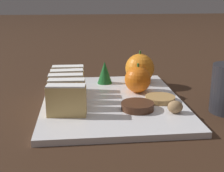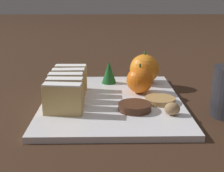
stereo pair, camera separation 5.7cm
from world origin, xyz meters
name	(u,v)px [view 1 (the left image)]	position (x,y,z in m)	size (l,w,h in m)	color
ground_plane	(112,104)	(0.00, 0.00, 0.00)	(6.00, 6.00, 0.00)	#382316
serving_platter	(112,101)	(0.00, 0.00, 0.01)	(0.30, 0.38, 0.01)	white
stollen_slice_front	(66,100)	(-0.10, -0.09, 0.04)	(0.08, 0.03, 0.06)	tan
stollen_slice_second	(67,94)	(-0.10, -0.05, 0.04)	(0.08, 0.03, 0.06)	tan
stollen_slice_third	(66,88)	(-0.10, -0.01, 0.04)	(0.07, 0.03, 0.06)	tan
stollen_slice_fourth	(67,83)	(-0.10, 0.03, 0.04)	(0.08, 0.03, 0.06)	tan
stollen_slice_fifth	(68,79)	(-0.10, 0.07, 0.04)	(0.07, 0.03, 0.06)	tan
orange_near	(138,80)	(0.07, 0.04, 0.04)	(0.06, 0.06, 0.07)	orange
orange_far	(140,68)	(0.09, 0.13, 0.05)	(0.08, 0.08, 0.08)	orange
walnut	(175,107)	(0.11, -0.10, 0.02)	(0.03, 0.02, 0.02)	#9E7A51
chocolate_cookie	(138,106)	(0.04, -0.07, 0.02)	(0.07, 0.07, 0.01)	#472819
gingerbread_cookie	(160,99)	(0.10, -0.03, 0.02)	(0.07, 0.07, 0.01)	tan
evergreen_sprig	(105,72)	(-0.01, 0.13, 0.04)	(0.04, 0.04, 0.06)	#195623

